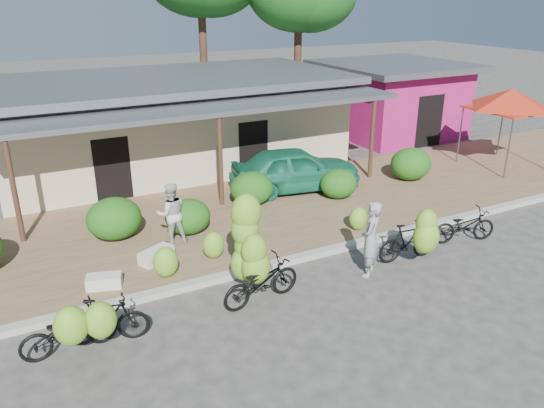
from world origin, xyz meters
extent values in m
plane|color=#3D3B39|center=(0.00, 0.00, 0.00)|extent=(100.00, 100.00, 0.00)
cube|color=#91714E|center=(0.00, 5.00, 0.06)|extent=(60.00, 6.00, 0.12)
cube|color=#A8A399|center=(0.00, 2.00, 0.07)|extent=(60.00, 0.25, 0.15)
cube|color=beige|center=(0.00, 11.00, 1.55)|extent=(12.00, 6.00, 3.10)
cube|color=slate|center=(0.00, 11.00, 3.23)|extent=(13.00, 7.00, 0.25)
cube|color=black|center=(0.00, 8.05, 1.10)|extent=(1.40, 0.12, 2.20)
cube|color=slate|center=(0.00, 7.00, 2.90)|extent=(13.00, 2.00, 0.15)
cylinder|color=#4B2F1E|center=(-5.60, 6.10, 1.43)|extent=(0.14, 0.14, 2.85)
cylinder|color=#4B2F1E|center=(0.00, 6.10, 1.43)|extent=(0.14, 0.14, 2.85)
cylinder|color=#4B2F1E|center=(5.60, 6.10, 1.43)|extent=(0.14, 0.14, 2.85)
cube|color=#B61C70|center=(10.50, 11.00, 1.50)|extent=(5.00, 5.00, 3.00)
cube|color=slate|center=(10.50, 11.00, 3.12)|extent=(6.00, 6.00, 0.25)
cube|color=black|center=(10.50, 8.55, 1.10)|extent=(1.40, 0.12, 2.20)
cylinder|color=#4B2F1E|center=(3.50, 16.50, 3.79)|extent=(0.36, 0.36, 7.57)
cylinder|color=#4B2F1E|center=(7.50, 14.50, 3.36)|extent=(0.36, 0.36, 6.72)
ellipsoid|color=#1F5D15|center=(-3.41, 5.16, 0.68)|extent=(1.43, 1.28, 1.11)
ellipsoid|color=#1F5D15|center=(-1.61, 4.58, 0.60)|extent=(1.22, 1.10, 0.95)
ellipsoid|color=#1F5D15|center=(0.81, 5.67, 0.63)|extent=(1.32, 1.19, 1.03)
ellipsoid|color=#1F5D15|center=(3.48, 4.94, 0.58)|extent=(1.19, 1.07, 0.93)
ellipsoid|color=#1F5D15|center=(6.68, 5.25, 0.68)|extent=(1.43, 1.28, 1.11)
cylinder|color=#59595E|center=(9.69, 3.82, 1.17)|extent=(0.05, 0.05, 2.10)
cylinder|color=#59595E|center=(9.69, 6.02, 1.17)|extent=(0.05, 0.05, 2.10)
cylinder|color=#59595E|center=(11.89, 6.02, 1.17)|extent=(0.05, 0.05, 2.10)
cube|color=red|center=(10.79, 4.92, 2.25)|extent=(2.40, 2.40, 0.06)
cone|color=red|center=(10.79, 4.92, 2.63)|extent=(3.50, 3.50, 0.70)
imported|color=black|center=(-5.17, 0.87, 0.45)|extent=(1.74, 0.65, 0.91)
ellipsoid|color=#80BD2F|center=(-5.15, 0.22, 0.96)|extent=(0.58, 0.49, 0.73)
imported|color=black|center=(-4.52, 0.85, 0.48)|extent=(1.66, 0.83, 0.96)
ellipsoid|color=#80BD2F|center=(-4.68, 0.22, 0.91)|extent=(0.55, 0.47, 0.69)
imported|color=black|center=(-1.31, 0.78, 0.48)|extent=(1.91, 0.88, 0.97)
ellipsoid|color=#80BD2F|center=(-1.43, 1.32, 0.70)|extent=(0.64, 0.55, 0.81)
ellipsoid|color=#80BD2F|center=(-1.33, 1.33, 1.10)|extent=(0.63, 0.54, 0.79)
ellipsoid|color=#80BD2F|center=(-1.41, 1.32, 1.50)|extent=(0.61, 0.52, 0.76)
ellipsoid|color=#80BD2F|center=(-1.38, 1.32, 1.88)|extent=(0.66, 0.56, 0.82)
ellipsoid|color=#80BD2F|center=(-1.34, 0.98, 0.75)|extent=(0.64, 0.54, 0.80)
ellipsoid|color=#80BD2F|center=(-1.38, 0.97, 1.16)|extent=(0.57, 0.48, 0.71)
imported|color=black|center=(2.72, 0.83, 0.49)|extent=(1.67, 0.62, 0.98)
ellipsoid|color=#80BD2F|center=(2.66, 0.19, 0.90)|extent=(0.65, 0.55, 0.81)
ellipsoid|color=#80BD2F|center=(2.66, 0.24, 1.25)|extent=(0.52, 0.44, 0.65)
imported|color=black|center=(4.74, 0.94, 0.45)|extent=(1.83, 1.03, 0.91)
ellipsoid|color=#80BD2F|center=(-2.84, 2.57, 0.48)|extent=(0.58, 0.49, 0.73)
ellipsoid|color=#80BD2F|center=(-1.54, 2.92, 0.46)|extent=(0.54, 0.46, 0.68)
ellipsoid|color=#80BD2F|center=(2.57, 2.65, 0.44)|extent=(0.52, 0.44, 0.65)
cube|color=silver|center=(-2.83, 3.40, 0.27)|extent=(0.94, 0.74, 0.30)
cube|color=silver|center=(-4.19, 2.74, 0.26)|extent=(0.83, 0.58, 0.28)
imported|color=gray|center=(1.44, 0.68, 0.91)|extent=(0.78, 0.77, 1.82)
imported|color=silver|center=(-2.16, 4.20, 0.93)|extent=(0.85, 0.69, 1.63)
imported|color=#197251|center=(2.64, 6.20, 0.83)|extent=(4.43, 2.43, 1.43)
camera|label=1|loc=(-5.63, -7.98, 6.14)|focal=35.00mm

